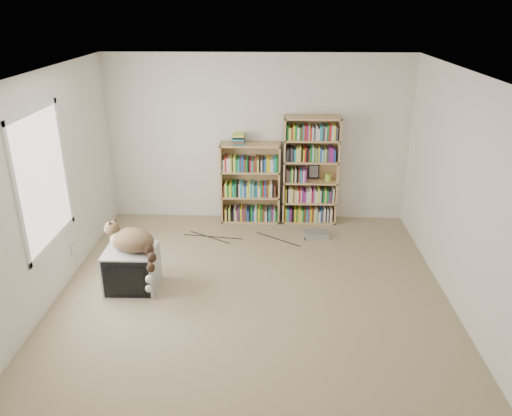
{
  "coord_description": "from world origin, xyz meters",
  "views": [
    {
      "loc": [
        0.2,
        -4.76,
        3.16
      ],
      "look_at": [
        0.02,
        1.0,
        0.76
      ],
      "focal_mm": 35.0,
      "sensor_mm": 36.0,
      "label": 1
    }
  ],
  "objects_px": {
    "cat": "(135,245)",
    "bookcase_short": "(250,186)",
    "crt_tv": "(132,269)",
    "bookcase_tall": "(310,173)",
    "dvd_player": "(315,235)"
  },
  "relations": [
    {
      "from": "cat",
      "to": "bookcase_short",
      "type": "distance_m",
      "value": 2.45
    },
    {
      "from": "cat",
      "to": "bookcase_short",
      "type": "bearing_deg",
      "value": 74.59
    },
    {
      "from": "dvd_player",
      "to": "bookcase_short",
      "type": "bearing_deg",
      "value": 139.1
    },
    {
      "from": "crt_tv",
      "to": "dvd_player",
      "type": "bearing_deg",
      "value": 32.0
    },
    {
      "from": "bookcase_tall",
      "to": "dvd_player",
      "type": "xyz_separation_m",
      "value": [
        0.06,
        -0.59,
        -0.74
      ]
    },
    {
      "from": "crt_tv",
      "to": "bookcase_tall",
      "type": "distance_m",
      "value": 3.05
    },
    {
      "from": "crt_tv",
      "to": "dvd_player",
      "type": "height_order",
      "value": "crt_tv"
    },
    {
      "from": "crt_tv",
      "to": "cat",
      "type": "relative_size",
      "value": 0.81
    },
    {
      "from": "bookcase_short",
      "to": "dvd_player",
      "type": "xyz_separation_m",
      "value": [
        0.96,
        -0.6,
        -0.52
      ]
    },
    {
      "from": "crt_tv",
      "to": "bookcase_short",
      "type": "xyz_separation_m",
      "value": [
        1.31,
        2.04,
        0.31
      ]
    },
    {
      "from": "crt_tv",
      "to": "bookcase_short",
      "type": "height_order",
      "value": "bookcase_short"
    },
    {
      "from": "cat",
      "to": "dvd_player",
      "type": "relative_size",
      "value": 2.06
    },
    {
      "from": "crt_tv",
      "to": "bookcase_tall",
      "type": "relative_size",
      "value": 0.36
    },
    {
      "from": "cat",
      "to": "bookcase_short",
      "type": "relative_size",
      "value": 0.59
    },
    {
      "from": "bookcase_tall",
      "to": "bookcase_short",
      "type": "height_order",
      "value": "bookcase_tall"
    }
  ]
}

